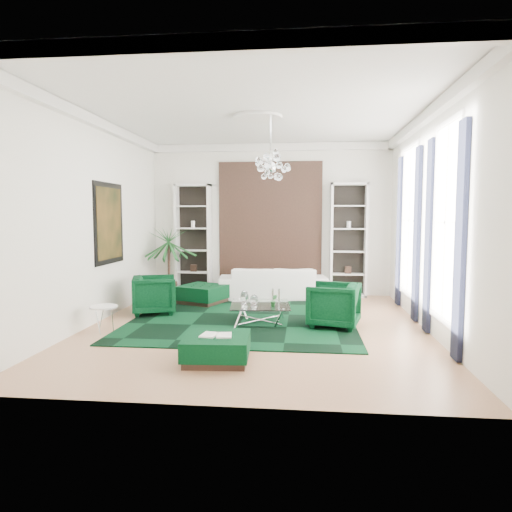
# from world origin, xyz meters

# --- Properties ---
(floor) EXTENTS (6.00, 7.00, 0.02)m
(floor) POSITION_xyz_m (0.00, 0.00, -0.01)
(floor) COLOR tan
(floor) RESTS_ON ground
(ceiling) EXTENTS (6.00, 7.00, 0.02)m
(ceiling) POSITION_xyz_m (0.00, 0.00, 3.81)
(ceiling) COLOR white
(ceiling) RESTS_ON ground
(wall_back) EXTENTS (6.00, 0.02, 3.80)m
(wall_back) POSITION_xyz_m (0.00, 3.51, 1.90)
(wall_back) COLOR white
(wall_back) RESTS_ON ground
(wall_front) EXTENTS (6.00, 0.02, 3.80)m
(wall_front) POSITION_xyz_m (0.00, -3.51, 1.90)
(wall_front) COLOR white
(wall_front) RESTS_ON ground
(wall_left) EXTENTS (0.02, 7.00, 3.80)m
(wall_left) POSITION_xyz_m (-3.01, 0.00, 1.90)
(wall_left) COLOR white
(wall_left) RESTS_ON ground
(wall_right) EXTENTS (0.02, 7.00, 3.80)m
(wall_right) POSITION_xyz_m (3.01, 0.00, 1.90)
(wall_right) COLOR white
(wall_right) RESTS_ON ground
(crown_molding) EXTENTS (6.00, 7.00, 0.18)m
(crown_molding) POSITION_xyz_m (0.00, 0.00, 3.70)
(crown_molding) COLOR white
(crown_molding) RESTS_ON ceiling
(ceiling_medallion) EXTENTS (0.90, 0.90, 0.05)m
(ceiling_medallion) POSITION_xyz_m (0.00, 0.30, 3.77)
(ceiling_medallion) COLOR white
(ceiling_medallion) RESTS_ON ceiling
(tapestry) EXTENTS (2.50, 0.06, 2.80)m
(tapestry) POSITION_xyz_m (0.00, 3.46, 1.90)
(tapestry) COLOR black
(tapestry) RESTS_ON wall_back
(shelving_left) EXTENTS (0.90, 0.38, 2.80)m
(shelving_left) POSITION_xyz_m (-1.95, 3.31, 1.40)
(shelving_left) COLOR white
(shelving_left) RESTS_ON floor
(shelving_right) EXTENTS (0.90, 0.38, 2.80)m
(shelving_right) POSITION_xyz_m (1.95, 3.31, 1.40)
(shelving_right) COLOR white
(shelving_right) RESTS_ON floor
(painting) EXTENTS (0.04, 1.30, 1.60)m
(painting) POSITION_xyz_m (-2.97, 0.60, 1.85)
(painting) COLOR black
(painting) RESTS_ON wall_left
(window_near) EXTENTS (0.03, 1.10, 2.90)m
(window_near) POSITION_xyz_m (2.99, -0.90, 1.90)
(window_near) COLOR white
(window_near) RESTS_ON wall_right
(curtain_near_a) EXTENTS (0.07, 0.30, 3.25)m
(curtain_near_a) POSITION_xyz_m (2.96, -1.68, 1.65)
(curtain_near_a) COLOR black
(curtain_near_a) RESTS_ON floor
(curtain_near_b) EXTENTS (0.07, 0.30, 3.25)m
(curtain_near_b) POSITION_xyz_m (2.96, -0.12, 1.65)
(curtain_near_b) COLOR black
(curtain_near_b) RESTS_ON floor
(window_far) EXTENTS (0.03, 1.10, 2.90)m
(window_far) POSITION_xyz_m (2.99, 1.50, 1.90)
(window_far) COLOR white
(window_far) RESTS_ON wall_right
(curtain_far_a) EXTENTS (0.07, 0.30, 3.25)m
(curtain_far_a) POSITION_xyz_m (2.96, 0.72, 1.65)
(curtain_far_a) COLOR black
(curtain_far_a) RESTS_ON floor
(curtain_far_b) EXTENTS (0.07, 0.30, 3.25)m
(curtain_far_b) POSITION_xyz_m (2.96, 2.28, 1.65)
(curtain_far_b) COLOR black
(curtain_far_b) RESTS_ON floor
(rug) EXTENTS (4.20, 5.00, 0.02)m
(rug) POSITION_xyz_m (-0.30, 0.97, 0.01)
(rug) COLOR black
(rug) RESTS_ON floor
(sofa) EXTENTS (2.68, 1.29, 0.75)m
(sofa) POSITION_xyz_m (0.12, 2.89, 0.38)
(sofa) COLOR white
(sofa) RESTS_ON floor
(armchair_left) EXTENTS (1.08, 1.06, 0.78)m
(armchair_left) POSITION_xyz_m (-2.17, 0.86, 0.39)
(armchair_left) COLOR black
(armchair_left) RESTS_ON floor
(armchair_right) EXTENTS (1.06, 1.04, 0.80)m
(armchair_right) POSITION_xyz_m (1.40, 0.11, 0.40)
(armchair_right) COLOR black
(armchair_right) RESTS_ON floor
(coffee_table) EXTENTS (1.18, 1.18, 0.37)m
(coffee_table) POSITION_xyz_m (0.06, 0.22, 0.18)
(coffee_table) COLOR white
(coffee_table) RESTS_ON floor
(ottoman_side) EXTENTS (1.21, 1.21, 0.41)m
(ottoman_side) POSITION_xyz_m (-1.44, 2.06, 0.21)
(ottoman_side) COLOR black
(ottoman_side) RESTS_ON floor
(ottoman_front) EXTENTS (0.94, 0.94, 0.36)m
(ottoman_front) POSITION_xyz_m (-0.33, -2.02, 0.18)
(ottoman_front) COLOR black
(ottoman_front) RESTS_ON floor
(book) EXTENTS (0.43, 0.29, 0.03)m
(book) POSITION_xyz_m (-0.33, -2.02, 0.37)
(book) COLOR white
(book) RESTS_ON ottoman_front
(side_table) EXTENTS (0.54, 0.54, 0.45)m
(side_table) POSITION_xyz_m (-2.55, -0.69, 0.22)
(side_table) COLOR white
(side_table) RESTS_ON floor
(palm) EXTENTS (1.82, 1.82, 2.21)m
(palm) POSITION_xyz_m (-2.47, 2.88, 1.10)
(palm) COLOR #1D5D26
(palm) RESTS_ON floor
(chandelier) EXTENTS (1.00, 1.00, 0.68)m
(chandelier) POSITION_xyz_m (0.26, 0.02, 2.85)
(chandelier) COLOR white
(chandelier) RESTS_ON ceiling
(table_plant) EXTENTS (0.14, 0.12, 0.23)m
(table_plant) POSITION_xyz_m (0.33, -0.01, 0.48)
(table_plant) COLOR #1D5D26
(table_plant) RESTS_ON coffee_table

